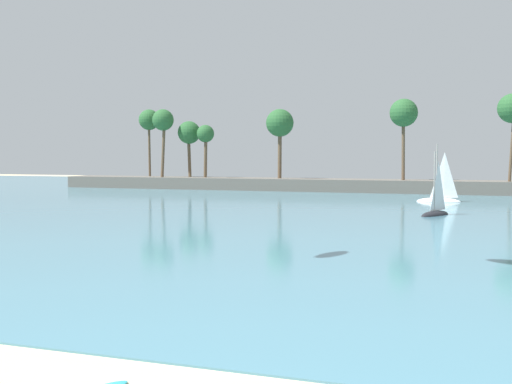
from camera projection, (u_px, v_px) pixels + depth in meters
name	position (u px, v px, depth m)	size (l,w,h in m)	color
sea	(417.00, 202.00, 68.88)	(220.00, 113.86, 0.06)	teal
palm_headland	(421.00, 167.00, 85.04)	(110.61, 6.15, 13.12)	#605B54
sailboat_near_shore	(436.00, 209.00, 53.66)	(2.84, 4.15, 5.84)	black
sailboat_mid_bay	(440.00, 196.00, 68.99)	(4.73, 1.53, 6.81)	white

